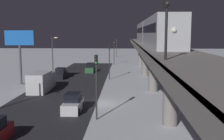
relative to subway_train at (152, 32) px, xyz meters
name	(u,v)px	position (x,y,z in m)	size (l,w,h in m)	color
ground_plane	(101,104)	(6.96, 10.07, -8.64)	(240.00, 240.00, 0.00)	silver
avenue_asphalt	(52,103)	(13.04, 10.07, -8.63)	(11.00, 89.77, 0.01)	#28282D
elevated_railway	(160,55)	(0.09, 10.07, -2.73)	(5.00, 89.77, 6.86)	gray
subway_train	(152,32)	(0.00, 0.00, 0.00)	(2.94, 36.87, 3.40)	#B7BABF
rail_signal	(167,14)	(1.77, 25.68, 0.95)	(0.36, 0.41, 4.00)	black
sedan_white	(73,104)	(9.84, 13.17, -7.85)	(1.91, 4.54, 1.97)	silver
sedan_black	(61,74)	(16.24, -8.50, -7.84)	(1.80, 4.27, 1.97)	black
sedan_green	(90,68)	(11.64, -17.28, -7.84)	(1.80, 4.66, 1.97)	#2D6038
box_truck	(42,81)	(16.44, 2.70, -7.29)	(2.40, 7.40, 2.80)	#B2B2B7
traffic_light_near	(96,78)	(6.94, 16.20, -4.44)	(0.32, 0.44, 6.40)	#2D2D2D
traffic_light_mid	(109,57)	(6.94, -7.53, -4.44)	(0.32, 0.44, 6.40)	#2D2D2D
traffic_light_far	(114,49)	(6.94, -31.26, -4.44)	(0.32, 0.44, 6.40)	#2D2D2D
traffic_light_distant	(116,45)	(6.94, -54.98, -4.44)	(0.32, 0.44, 6.40)	#2D2D2D
commercial_billboard	(20,43)	(21.37, -2.11, -1.81)	(4.80, 0.36, 8.90)	#4C4C51
street_lamp_far	(54,51)	(19.11, -14.93, -3.82)	(1.35, 0.44, 7.65)	#38383D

